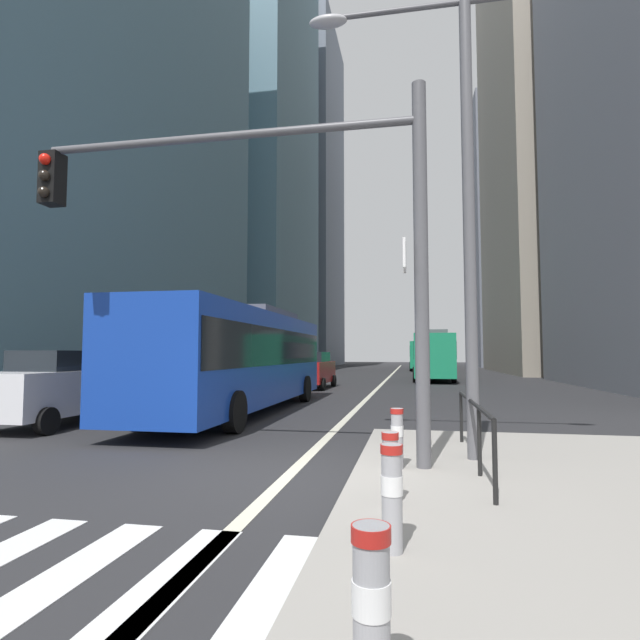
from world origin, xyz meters
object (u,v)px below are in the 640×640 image
at_px(city_bus_red_distant, 423,354).
at_px(city_bus_red_receding, 432,354).
at_px(sedan_white_oncoming, 59,387).
at_px(city_bus_blue_oncoming, 242,354).
at_px(street_lamp_post, 468,152).
at_px(car_receding_near, 433,360).
at_px(bollard_back, 397,435).
at_px(car_oncoming_mid, 312,370).
at_px(bollard_right, 390,464).
at_px(traffic_signal_gantry, 277,215).
at_px(bollard_front, 371,610).
at_px(bollard_left, 392,492).

bearing_deg(city_bus_red_distant, city_bus_red_receding, -89.14).
xyz_separation_m(sedan_white_oncoming, city_bus_red_distant, (10.18, 45.00, 0.85)).
xyz_separation_m(city_bus_blue_oncoming, city_bus_red_distant, (6.37, 41.56, -0.00)).
distance_m(city_bus_blue_oncoming, street_lamp_post, 9.69).
bearing_deg(city_bus_blue_oncoming, sedan_white_oncoming, -137.92).
height_order(city_bus_blue_oncoming, city_bus_red_receding, same).
bearing_deg(car_receding_near, bollard_back, -92.72).
height_order(car_oncoming_mid, bollard_right, car_oncoming_mid).
bearing_deg(bollard_back, bollard_right, -90.54).
distance_m(car_oncoming_mid, car_receding_near, 41.77).
relative_size(car_oncoming_mid, bollard_right, 5.56).
height_order(car_receding_near, traffic_signal_gantry, traffic_signal_gantry).
height_order(city_bus_red_distant, bollard_front, city_bus_red_distant).
xyz_separation_m(city_bus_blue_oncoming, car_receding_near, (7.91, 52.15, -0.85)).
distance_m(street_lamp_post, bollard_back, 4.87).
relative_size(sedan_white_oncoming, bollard_right, 5.28).
height_order(car_oncoming_mid, car_receding_near, same).
xyz_separation_m(city_bus_red_receding, bollard_back, (-1.59, -28.46, -1.19)).
distance_m(sedan_white_oncoming, car_receding_near, 56.82).
relative_size(bollard_front, bollard_right, 1.08).
bearing_deg(car_receding_near, street_lamp_post, -91.59).
distance_m(city_bus_blue_oncoming, car_receding_near, 52.75).
bearing_deg(bollard_front, sedan_white_oncoming, 134.39).
distance_m(city_bus_red_distant, traffic_signal_gantry, 49.02).
distance_m(sedan_white_oncoming, bollard_right, 10.63).
relative_size(traffic_signal_gantry, street_lamp_post, 0.85).
xyz_separation_m(city_bus_blue_oncoming, bollard_back, (5.08, -7.40, -1.19)).
relative_size(car_oncoming_mid, street_lamp_post, 0.57).
bearing_deg(car_receding_near, car_oncoming_mid, -100.96).
xyz_separation_m(city_bus_red_receding, city_bus_red_distant, (-0.31, 20.50, 0.00)).
height_order(street_lamp_post, bollard_left, street_lamp_post).
distance_m(sedan_white_oncoming, bollard_front, 12.79).
bearing_deg(bollard_left, bollard_back, 91.00).
height_order(car_oncoming_mid, bollard_left, car_oncoming_mid).
distance_m(car_oncoming_mid, bollard_front, 24.28).
distance_m(sedan_white_oncoming, bollard_back, 9.75).
bearing_deg(bollard_right, sedan_white_oncoming, 146.77).
bearing_deg(car_oncoming_mid, bollard_back, -74.59).
bearing_deg(traffic_signal_gantry, city_bus_red_distant, 86.26).
height_order(sedan_white_oncoming, car_receding_near, same).
xyz_separation_m(bollard_right, bollard_back, (0.02, 1.86, 0.04)).
xyz_separation_m(city_bus_red_distant, bollard_right, (-1.30, -50.82, -1.23)).
bearing_deg(car_oncoming_mid, traffic_signal_gantry, -80.16).
bearing_deg(bollard_left, bollard_front, -90.39).
bearing_deg(car_oncoming_mid, city_bus_red_receding, 55.94).
bearing_deg(bollard_left, traffic_signal_gantry, 120.94).
relative_size(sedan_white_oncoming, bollard_back, 4.87).
xyz_separation_m(city_bus_red_receding, car_oncoming_mid, (-6.70, -9.92, -0.85)).
relative_size(city_bus_blue_oncoming, bollard_left, 13.12).
distance_m(traffic_signal_gantry, bollard_back, 3.99).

